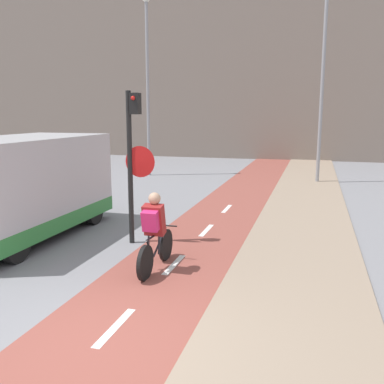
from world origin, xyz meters
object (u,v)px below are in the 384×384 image
(street_lamp_far, at_px, (147,70))
(van, at_px, (21,189))
(street_lamp_sidewalk, at_px, (323,63))
(cyclist_near, at_px, (155,234))
(traffic_light_pole, at_px, (133,151))

(street_lamp_far, xyz_separation_m, van, (0.97, -10.29, -3.62))
(street_lamp_far, relative_size, street_lamp_sidewalk, 0.99)
(street_lamp_far, height_order, cyclist_near, street_lamp_far)
(van, bearing_deg, street_lamp_sidewalk, 57.20)
(traffic_light_pole, relative_size, street_lamp_far, 0.42)
(street_lamp_sidewalk, bearing_deg, van, -122.80)
(street_lamp_sidewalk, bearing_deg, cyclist_near, -104.09)
(cyclist_near, bearing_deg, van, 162.22)
(street_lamp_far, bearing_deg, street_lamp_sidewalk, -0.86)
(street_lamp_far, bearing_deg, van, -84.63)
(traffic_light_pole, xyz_separation_m, street_lamp_sidewalk, (3.88, 9.89, 2.78))
(street_lamp_sidewalk, xyz_separation_m, cyclist_near, (-2.85, -11.37, -4.11))
(cyclist_near, distance_m, van, 3.92)
(van, bearing_deg, cyclist_near, -17.78)
(street_lamp_far, bearing_deg, cyclist_near, -67.85)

